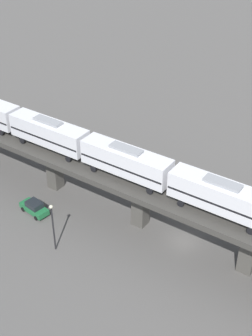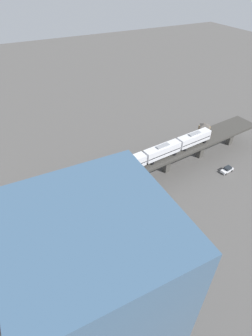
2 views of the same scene
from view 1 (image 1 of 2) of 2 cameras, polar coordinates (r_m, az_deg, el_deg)
name	(u,v)px [view 1 (image 1 of 2)]	position (r m, az deg, el deg)	size (l,w,h in m)	color
ground_plane	(183,242)	(61.11, 6.92, -8.91)	(400.00, 400.00, 0.00)	#514F4C
elevated_viaduct	(188,201)	(56.84, 7.52, -4.06)	(17.91, 92.37, 7.67)	#393733
subway_train	(126,161)	(57.04, 0.00, 0.87)	(9.28, 62.35, 4.45)	silver
street_car_green	(34,207)	(65.78, -11.12, -4.74)	(2.07, 4.46, 1.89)	#1E6638
street_lamp	(53,224)	(57.65, -8.90, -6.74)	(0.44, 0.44, 6.94)	black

